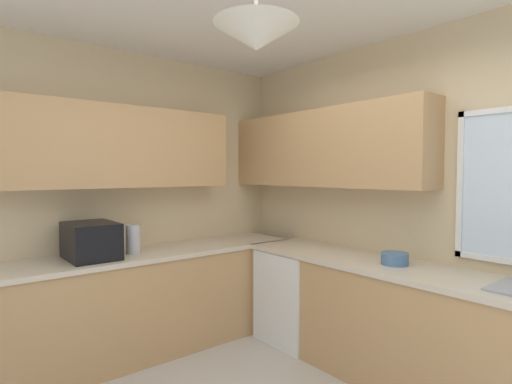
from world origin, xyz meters
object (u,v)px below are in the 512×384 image
at_px(microwave, 91,241).
at_px(kettle, 133,239).
at_px(bowl, 395,259).
at_px(dishwasher, 298,295).

relative_size(microwave, kettle, 1.96).
distance_m(kettle, bowl, 2.13).
height_order(dishwasher, bowl, bowl).
xyz_separation_m(dishwasher, microwave, (-0.66, -1.68, 0.61)).
relative_size(dishwasher, kettle, 3.45).
relative_size(dishwasher, bowl, 4.23).
bearing_deg(microwave, kettle, 86.65).
bearing_deg(dishwasher, microwave, -111.45).
bearing_deg(microwave, dishwasher, 68.55).
bearing_deg(bowl, kettle, -140.01).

